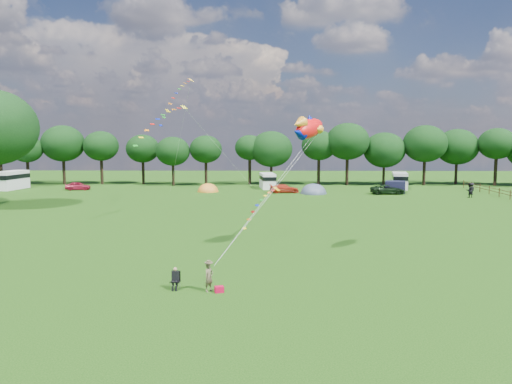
{
  "coord_description": "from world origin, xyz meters",
  "views": [
    {
      "loc": [
        0.64,
        -27.77,
        7.96
      ],
      "look_at": [
        0.0,
        8.0,
        4.0
      ],
      "focal_mm": 35.0,
      "sensor_mm": 36.0,
      "label": 1
    }
  ],
  "objects_px": {
    "walker_b": "(472,189)",
    "kite_flyer": "(209,277)",
    "car_c": "(284,189)",
    "tent_greyblue": "(314,193)",
    "campervan_a": "(11,179)",
    "campervan_d": "(400,180)",
    "tent_orange": "(208,192)",
    "car_d": "(388,189)",
    "campervan_c": "(268,180)",
    "car_a": "(78,186)",
    "camp_chair": "(175,276)",
    "walker_a": "(469,190)",
    "fish_kite": "(307,128)"
  },
  "relations": [
    {
      "from": "walker_a",
      "to": "tent_greyblue",
      "type": "bearing_deg",
      "value": -31.33
    },
    {
      "from": "campervan_c",
      "to": "campervan_a",
      "type": "bearing_deg",
      "value": 85.51
    },
    {
      "from": "tent_greyblue",
      "to": "walker_b",
      "type": "distance_m",
      "value": 21.71
    },
    {
      "from": "car_d",
      "to": "tent_greyblue",
      "type": "xyz_separation_m",
      "value": [
        -10.29,
        0.4,
        -0.63
      ]
    },
    {
      "from": "fish_kite",
      "to": "campervan_c",
      "type": "bearing_deg",
      "value": 38.43
    },
    {
      "from": "tent_orange",
      "to": "fish_kite",
      "type": "xyz_separation_m",
      "value": [
        11.16,
        -38.22,
        8.51
      ]
    },
    {
      "from": "campervan_d",
      "to": "walker_b",
      "type": "bearing_deg",
      "value": -125.06
    },
    {
      "from": "car_d",
      "to": "campervan_c",
      "type": "xyz_separation_m",
      "value": [
        -16.75,
        7.48,
        0.62
      ]
    },
    {
      "from": "camp_chair",
      "to": "walker_b",
      "type": "relative_size",
      "value": 0.7
    },
    {
      "from": "tent_greyblue",
      "to": "walker_a",
      "type": "bearing_deg",
      "value": -11.84
    },
    {
      "from": "walker_a",
      "to": "walker_b",
      "type": "distance_m",
      "value": 3.45
    },
    {
      "from": "car_c",
      "to": "walker_a",
      "type": "xyz_separation_m",
      "value": [
        24.19,
        -5.18,
        0.33
      ]
    },
    {
      "from": "tent_orange",
      "to": "walker_a",
      "type": "height_order",
      "value": "walker_a"
    },
    {
      "from": "car_d",
      "to": "tent_orange",
      "type": "height_order",
      "value": "car_d"
    },
    {
      "from": "walker_b",
      "to": "kite_flyer",
      "type": "bearing_deg",
      "value": 17.6
    },
    {
      "from": "car_a",
      "to": "tent_greyblue",
      "type": "distance_m",
      "value": 35.29
    },
    {
      "from": "walker_a",
      "to": "walker_b",
      "type": "height_order",
      "value": "walker_a"
    },
    {
      "from": "car_c",
      "to": "tent_greyblue",
      "type": "height_order",
      "value": "tent_greyblue"
    },
    {
      "from": "walker_b",
      "to": "campervan_a",
      "type": "bearing_deg",
      "value": -42.0
    },
    {
      "from": "kite_flyer",
      "to": "car_c",
      "type": "bearing_deg",
      "value": 30.2
    },
    {
      "from": "campervan_d",
      "to": "kite_flyer",
      "type": "height_order",
      "value": "campervan_d"
    },
    {
      "from": "car_d",
      "to": "campervan_c",
      "type": "relative_size",
      "value": 0.94
    },
    {
      "from": "car_d",
      "to": "walker_b",
      "type": "height_order",
      "value": "walker_b"
    },
    {
      "from": "car_a",
      "to": "car_d",
      "type": "distance_m",
      "value": 45.56
    },
    {
      "from": "car_a",
      "to": "fish_kite",
      "type": "bearing_deg",
      "value": -148.63
    },
    {
      "from": "car_c",
      "to": "walker_b",
      "type": "height_order",
      "value": "walker_b"
    },
    {
      "from": "car_c",
      "to": "tent_orange",
      "type": "distance_m",
      "value": 11.14
    },
    {
      "from": "car_c",
      "to": "kite_flyer",
      "type": "distance_m",
      "value": 46.28
    },
    {
      "from": "fish_kite",
      "to": "walker_a",
      "type": "distance_m",
      "value": 40.68
    },
    {
      "from": "campervan_c",
      "to": "campervan_d",
      "type": "xyz_separation_m",
      "value": [
        20.4,
        -0.08,
        0.07
      ]
    },
    {
      "from": "walker_b",
      "to": "car_a",
      "type": "bearing_deg",
      "value": -42.1
    },
    {
      "from": "campervan_d",
      "to": "car_d",
      "type": "bearing_deg",
      "value": 165.23
    },
    {
      "from": "tent_orange",
      "to": "kite_flyer",
      "type": "xyz_separation_m",
      "value": [
        5.42,
        -47.1,
        0.73
      ]
    },
    {
      "from": "campervan_d",
      "to": "tent_greyblue",
      "type": "bearing_deg",
      "value": 128.11
    },
    {
      "from": "fish_kite",
      "to": "walker_b",
      "type": "bearing_deg",
      "value": -1.13
    },
    {
      "from": "car_a",
      "to": "campervan_a",
      "type": "relative_size",
      "value": 0.62
    },
    {
      "from": "campervan_c",
      "to": "kite_flyer",
      "type": "height_order",
      "value": "campervan_c"
    },
    {
      "from": "kite_flyer",
      "to": "walker_b",
      "type": "height_order",
      "value": "walker_b"
    },
    {
      "from": "campervan_d",
      "to": "walker_a",
      "type": "relative_size",
      "value": 2.89
    },
    {
      "from": "campervan_a",
      "to": "camp_chair",
      "type": "distance_m",
      "value": 60.16
    },
    {
      "from": "kite_flyer",
      "to": "walker_b",
      "type": "bearing_deg",
      "value": 1.55
    },
    {
      "from": "car_d",
      "to": "campervan_a",
      "type": "bearing_deg",
      "value": 83.23
    },
    {
      "from": "car_d",
      "to": "tent_greyblue",
      "type": "relative_size",
      "value": 1.15
    },
    {
      "from": "camp_chair",
      "to": "car_c",
      "type": "bearing_deg",
      "value": 88.94
    },
    {
      "from": "tent_greyblue",
      "to": "walker_a",
      "type": "relative_size",
      "value": 2.2
    },
    {
      "from": "car_d",
      "to": "fish_kite",
      "type": "bearing_deg",
      "value": 156.93
    },
    {
      "from": "walker_a",
      "to": "campervan_a",
      "type": "bearing_deg",
      "value": -27.5
    },
    {
      "from": "car_c",
      "to": "car_d",
      "type": "bearing_deg",
      "value": -102.99
    },
    {
      "from": "tent_greyblue",
      "to": "campervan_c",
      "type": "bearing_deg",
      "value": 132.4
    },
    {
      "from": "car_c",
      "to": "walker_b",
      "type": "relative_size",
      "value": 2.4
    }
  ]
}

